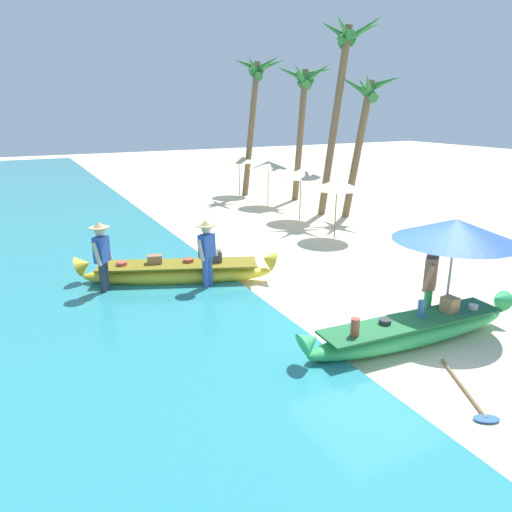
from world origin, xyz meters
The scene contains 16 objects.
ground_plane centered at (0.00, 0.00, 0.00)m, with size 80.00×80.00×0.00m, color beige.
boat_green_foreground centered at (0.04, -1.03, 0.27)m, with size 4.62×0.90×0.80m.
boat_yellow_midground centered at (-2.69, 3.83, 0.29)m, with size 4.61×2.41×0.82m.
person_vendor_hatted centered at (-2.21, 3.12, 0.96)m, with size 0.57×0.45×1.67m.
person_tourist_customer centered at (0.80, -0.61, 0.93)m, with size 0.55×0.50×1.64m.
person_vendor_assistant centered at (-4.39, 3.88, 0.98)m, with size 0.50×0.55×1.70m.
patio_umbrella_large centered at (1.41, -0.54, 1.83)m, with size 2.32×2.32×2.05m.
parasol_row_0 centered at (3.15, 5.55, 1.75)m, with size 1.60×1.60×1.91m.
parasol_row_1 centered at (3.53, 8.28, 1.75)m, with size 1.60×1.60×1.91m.
parasol_row_2 centered at (3.79, 11.28, 1.75)m, with size 1.60×1.60×1.91m.
parasol_row_3 centered at (3.75, 14.09, 1.75)m, with size 1.60×1.60×1.91m.
palm_tree_tall_inland centered at (5.87, 11.88, 4.64)m, with size 2.57×2.35×5.93m.
palm_tree_leaning_seaward centered at (5.63, 8.77, 5.64)m, with size 2.55×2.75×7.26m.
palm_tree_mid_cluster centered at (4.63, 14.02, 4.98)m, with size 2.44×2.80×6.38m.
palm_tree_far_behind centered at (6.19, 8.06, 4.18)m, with size 2.30×2.66×5.36m.
paddle centered at (-0.42, -2.67, 0.03)m, with size 0.93×1.58×0.05m.
Camera 1 is at (-5.93, -6.59, 4.05)m, focal length 33.39 mm.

